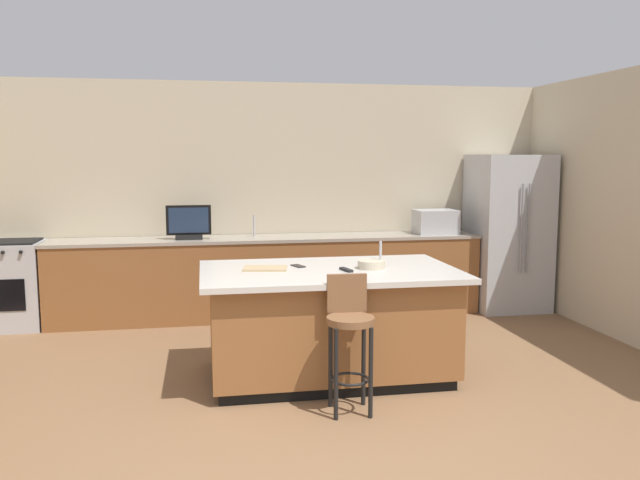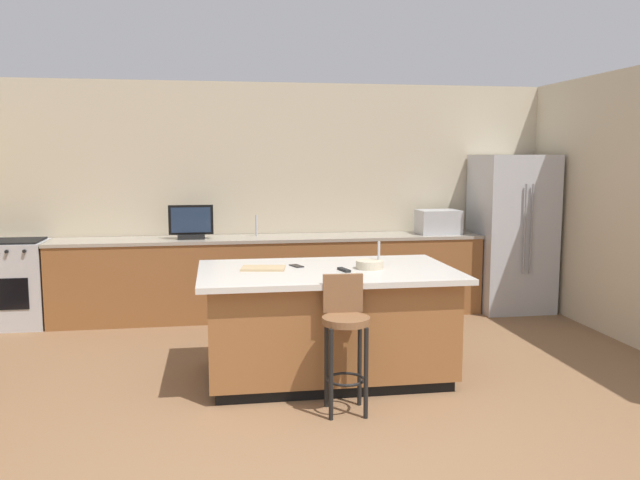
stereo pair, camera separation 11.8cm
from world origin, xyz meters
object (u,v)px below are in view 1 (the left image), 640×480
bar_stool_center (350,331)px  cutting_board (265,268)px  microwave (435,222)px  fruit_bowl (371,264)px  cell_phone (298,266)px  tv_remote (346,270)px  kitchen_island (329,322)px  refrigerator (508,232)px  range_oven (5,285)px  tv_monitor (189,224)px

bar_stool_center → cutting_board: 1.03m
microwave → fruit_bowl: (-1.35, -2.16, -0.12)m
cell_phone → tv_remote: (0.35, -0.29, 0.01)m
microwave → fruit_bowl: microwave is taller
bar_stool_center → cutting_board: size_ratio=2.78×
kitchen_island → fruit_bowl: 0.59m
kitchen_island → fruit_bowl: bearing=-5.3°
refrigerator → range_oven: 5.68m
kitchen_island → bar_stool_center: 0.76m
kitchen_island → tv_remote: tv_remote is taller
cutting_board → fruit_bowl: bearing=-7.2°
refrigerator → tv_monitor: bearing=179.4°
microwave → cell_phone: (-1.93, -1.95, -0.15)m
tv_monitor → bar_stool_center: 3.10m
range_oven → fruit_bowl: fruit_bowl is taller
refrigerator → microwave: refrigerator is taller
kitchen_island → fruit_bowl: (0.35, -0.03, 0.48)m
cell_phone → cutting_board: cutting_board is taller
microwave → tv_remote: 2.74m
refrigerator → tv_monitor: 3.74m
range_oven → bar_stool_center: bar_stool_center is taller
bar_stool_center → refrigerator: bearing=49.6°
range_oven → tv_monitor: bearing=-1.5°
refrigerator → cell_phone: (-2.80, -1.86, -0.01)m
bar_stool_center → range_oven: bearing=139.3°
refrigerator → bar_stool_center: 3.81m
kitchen_island → tv_monitor: tv_monitor is taller
bar_stool_center → tv_remote: size_ratio=5.75×
refrigerator → cell_phone: refrigerator is taller
kitchen_island → bar_stool_center: bar_stool_center is taller
range_oven → tv_monitor: (1.93, -0.05, 0.62)m
tv_monitor → bar_stool_center: (1.16, -2.83, -0.50)m
fruit_bowl → tv_remote: (-0.23, -0.08, -0.02)m
tv_monitor → bar_stool_center: bearing=-67.7°
kitchen_island → range_oven: 3.75m
bar_stool_center → cutting_board: bearing=124.2°
kitchen_island → tv_remote: (0.12, -0.11, 0.45)m
refrigerator → cell_phone: 3.37m
bar_stool_center → fruit_bowl: size_ratio=4.35×
refrigerator → range_oven: bearing=179.1°
refrigerator → microwave: bearing=174.2°
microwave → tv_remote: size_ratio=2.82×
refrigerator → tv_monitor: refrigerator is taller
tv_monitor → range_oven: bearing=178.5°
bar_stool_center → fruit_bowl: (0.35, 0.72, 0.35)m
fruit_bowl → kitchen_island: bearing=174.7°
cell_phone → kitchen_island: bearing=-57.1°
cell_phone → cutting_board: 0.30m
microwave → cutting_board: microwave is taller
range_oven → tv_monitor: tv_monitor is taller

